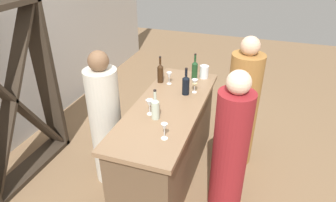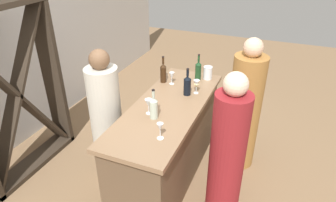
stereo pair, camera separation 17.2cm
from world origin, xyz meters
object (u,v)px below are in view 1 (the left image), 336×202
(wine_bottle_leftmost_clear_pale, at_px, (155,108))
(person_center_guest, at_px, (242,108))
(wine_bottle_second_left_near_black, at_px, (186,84))
(wine_rack, at_px, (10,100))
(wine_bottle_center_amber_brown, at_px, (160,73))
(person_server_behind, at_px, (106,124))
(wine_glass_near_right, at_px, (150,104))
(wine_glass_far_left, at_px, (169,76))
(person_left_guest, at_px, (230,152))
(wine_glass_near_left, at_px, (195,84))
(water_pitcher, at_px, (204,72))
(wine_glass_near_center, at_px, (164,128))
(wine_bottle_second_right_olive_green, at_px, (195,69))

(wine_bottle_leftmost_clear_pale, height_order, person_center_guest, person_center_guest)
(wine_bottle_leftmost_clear_pale, height_order, wine_bottle_second_left_near_black, wine_bottle_second_left_near_black)
(wine_rack, height_order, wine_bottle_center_amber_brown, wine_rack)
(wine_bottle_leftmost_clear_pale, height_order, person_server_behind, person_server_behind)
(wine_bottle_second_left_near_black, height_order, person_server_behind, person_server_behind)
(person_server_behind, bearing_deg, wine_glass_near_right, -18.64)
(wine_glass_near_right, bearing_deg, person_server_behind, 90.76)
(wine_bottle_second_left_near_black, relative_size, wine_glass_far_left, 2.11)
(person_left_guest, relative_size, person_center_guest, 0.97)
(wine_glass_far_left, relative_size, person_left_guest, 0.10)
(wine_glass_near_right, bearing_deg, wine_bottle_leftmost_clear_pale, -123.79)
(wine_glass_near_left, height_order, person_left_guest, person_left_guest)
(wine_glass_near_left, xyz_separation_m, water_pitcher, (0.43, -0.01, -0.03))
(wine_rack, height_order, person_center_guest, wine_rack)
(wine_glass_far_left, xyz_separation_m, person_left_guest, (-0.79, -0.89, -0.33))
(wine_rack, xyz_separation_m, person_server_behind, (0.25, -1.01, -0.26))
(person_center_guest, bearing_deg, wine_bottle_leftmost_clear_pale, 53.54)
(wine_bottle_center_amber_brown, distance_m, person_left_guest, 1.34)
(wine_glass_near_center, bearing_deg, wine_glass_near_left, -1.73)
(wine_glass_near_left, height_order, water_pitcher, wine_glass_near_left)
(wine_bottle_second_right_olive_green, distance_m, person_left_guest, 1.27)
(wine_rack, bearing_deg, wine_bottle_second_left_near_black, -65.54)
(wine_bottle_second_right_olive_green, height_order, person_center_guest, person_center_guest)
(wine_bottle_center_amber_brown, distance_m, person_center_guest, 1.07)
(wine_bottle_second_left_near_black, distance_m, wine_glass_near_left, 0.11)
(wine_bottle_leftmost_clear_pale, relative_size, wine_glass_far_left, 2.07)
(wine_glass_near_right, xyz_separation_m, person_center_guest, (0.80, -0.85, -0.33))
(wine_glass_near_center, distance_m, person_left_guest, 0.72)
(wine_bottle_leftmost_clear_pale, distance_m, wine_bottle_center_amber_brown, 0.84)
(wine_bottle_center_amber_brown, xyz_separation_m, person_left_guest, (-0.80, -1.01, -0.36))
(person_server_behind, bearing_deg, wine_glass_near_left, 17.17)
(wine_bottle_second_left_near_black, relative_size, wine_glass_near_left, 1.95)
(water_pitcher, bearing_deg, wine_bottle_second_right_olive_green, 120.19)
(wine_glass_near_left, relative_size, person_server_behind, 0.10)
(wine_bottle_second_left_near_black, xyz_separation_m, wine_bottle_center_amber_brown, (0.21, 0.38, 0.01))
(wine_bottle_second_left_near_black, distance_m, water_pitcher, 0.52)
(wine_rack, height_order, wine_bottle_second_left_near_black, wine_rack)
(wine_bottle_second_right_olive_green, height_order, wine_glass_far_left, wine_bottle_second_right_olive_green)
(wine_glass_near_center, xyz_separation_m, water_pitcher, (1.40, -0.04, -0.03))
(person_center_guest, bearing_deg, wine_bottle_second_right_olive_green, -10.30)
(water_pitcher, bearing_deg, wine_bottle_leftmost_clear_pale, 167.80)
(water_pitcher, relative_size, person_server_behind, 0.10)
(wine_bottle_second_left_near_black, height_order, wine_glass_near_center, wine_bottle_second_left_near_black)
(wine_glass_near_left, distance_m, wine_glass_near_center, 0.96)
(wine_glass_far_left, relative_size, water_pitcher, 0.94)
(wine_glass_near_center, height_order, wine_glass_far_left, wine_glass_near_center)
(wine_bottle_center_amber_brown, height_order, person_server_behind, person_server_behind)
(wine_glass_near_center, xyz_separation_m, wine_glass_near_right, (0.35, 0.28, 0.00))
(wine_bottle_leftmost_clear_pale, xyz_separation_m, wine_bottle_center_amber_brown, (0.80, 0.24, 0.01))
(wine_bottle_second_right_olive_green, relative_size, wine_glass_near_left, 2.02)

